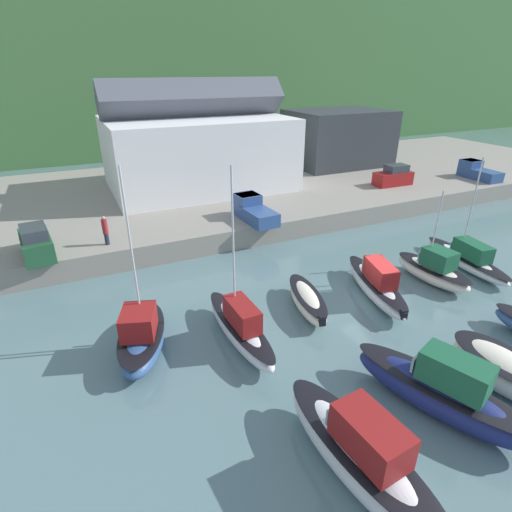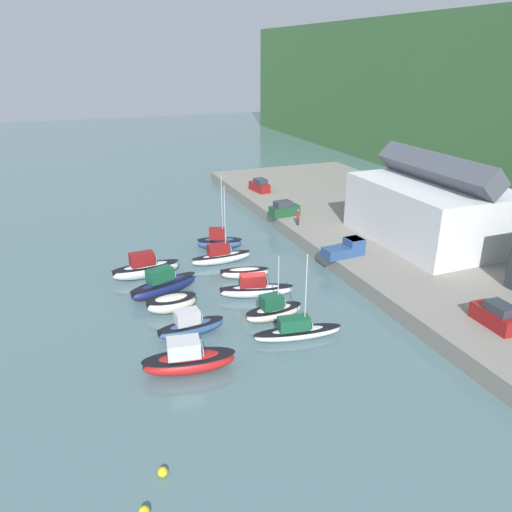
{
  "view_description": "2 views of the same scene",
  "coord_description": "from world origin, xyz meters",
  "px_view_note": "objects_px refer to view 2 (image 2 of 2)",
  "views": [
    {
      "loc": [
        -15.63,
        -16.31,
        13.2
      ],
      "look_at": [
        -4.82,
        6.6,
        1.25
      ],
      "focal_mm": 28.0,
      "sensor_mm": 36.0,
      "label": 1
    },
    {
      "loc": [
        42.79,
        -16.36,
        22.99
      ],
      "look_at": [
        -4.69,
        2.41,
        2.19
      ],
      "focal_mm": 35.0,
      "sensor_mm": 36.0,
      "label": 2
    }
  ],
  "objects_px": {
    "moored_boat_5": "(297,331)",
    "moored_boat_9": "(190,326)",
    "parked_car_3": "(496,316)",
    "moored_boat_1": "(221,256)",
    "moored_boat_3": "(256,289)",
    "moored_boat_2": "(244,273)",
    "mooring_buoy_0": "(144,512)",
    "moored_boat_6": "(146,268)",
    "parked_car_0": "(284,209)",
    "moored_boat_8": "(172,303)",
    "person_on_quay": "(298,217)",
    "dog_on_quay": "(284,200)",
    "moored_boat_0": "(219,241)",
    "moored_boat_4": "(273,310)",
    "moored_boat_7": "(163,285)",
    "mooring_buoy_1": "(163,472)",
    "pickup_truck_0": "(347,248)",
    "parked_car_2": "(260,186)",
    "moored_boat_10": "(188,360)"
  },
  "relations": [
    {
      "from": "moored_boat_5",
      "to": "moored_boat_9",
      "type": "bearing_deg",
      "value": -106.62
    },
    {
      "from": "parked_car_3",
      "to": "moored_boat_1",
      "type": "bearing_deg",
      "value": 124.74
    },
    {
      "from": "moored_boat_3",
      "to": "moored_boat_2",
      "type": "bearing_deg",
      "value": -171.34
    },
    {
      "from": "moored_boat_1",
      "to": "mooring_buoy_0",
      "type": "height_order",
      "value": "moored_boat_1"
    },
    {
      "from": "moored_boat_6",
      "to": "parked_car_0",
      "type": "xyz_separation_m",
      "value": [
        -10.2,
        21.35,
        1.49
      ]
    },
    {
      "from": "moored_boat_8",
      "to": "parked_car_0",
      "type": "distance_m",
      "value": 27.91
    },
    {
      "from": "moored_boat_2",
      "to": "person_on_quay",
      "type": "relative_size",
      "value": 2.6
    },
    {
      "from": "moored_boat_3",
      "to": "moored_boat_8",
      "type": "bearing_deg",
      "value": -75.57
    },
    {
      "from": "moored_boat_9",
      "to": "dog_on_quay",
      "type": "height_order",
      "value": "moored_boat_9"
    },
    {
      "from": "moored_boat_0",
      "to": "dog_on_quay",
      "type": "relative_size",
      "value": 11.05
    },
    {
      "from": "moored_boat_4",
      "to": "moored_boat_1",
      "type": "bearing_deg",
      "value": 177.8
    },
    {
      "from": "moored_boat_8",
      "to": "moored_boat_3",
      "type": "bearing_deg",
      "value": 87.0
    },
    {
      "from": "moored_boat_5",
      "to": "moored_boat_8",
      "type": "relative_size",
      "value": 1.63
    },
    {
      "from": "moored_boat_7",
      "to": "dog_on_quay",
      "type": "distance_m",
      "value": 31.08
    },
    {
      "from": "moored_boat_3",
      "to": "dog_on_quay",
      "type": "height_order",
      "value": "moored_boat_3"
    },
    {
      "from": "moored_boat_5",
      "to": "mooring_buoy_1",
      "type": "xyz_separation_m",
      "value": [
        10.86,
        -13.98,
        -0.45
      ]
    },
    {
      "from": "moored_boat_6",
      "to": "mooring_buoy_0",
      "type": "xyz_separation_m",
      "value": [
        30.78,
        -5.54,
        -0.8
      ]
    },
    {
      "from": "moored_boat_2",
      "to": "moored_boat_4",
      "type": "distance_m",
      "value": 9.57
    },
    {
      "from": "moored_boat_8",
      "to": "person_on_quay",
      "type": "bearing_deg",
      "value": 123.15
    },
    {
      "from": "moored_boat_7",
      "to": "pickup_truck_0",
      "type": "distance_m",
      "value": 20.85
    },
    {
      "from": "parked_car_2",
      "to": "pickup_truck_0",
      "type": "bearing_deg",
      "value": -100.92
    },
    {
      "from": "moored_boat_2",
      "to": "parked_car_3",
      "type": "distance_m",
      "value": 25.23
    },
    {
      "from": "moored_boat_7",
      "to": "moored_boat_9",
      "type": "distance_m",
      "value": 8.72
    },
    {
      "from": "moored_boat_2",
      "to": "parked_car_2",
      "type": "relative_size",
      "value": 1.26
    },
    {
      "from": "moored_boat_8",
      "to": "parked_car_2",
      "type": "height_order",
      "value": "parked_car_2"
    },
    {
      "from": "moored_boat_5",
      "to": "moored_boat_10",
      "type": "xyz_separation_m",
      "value": [
        1.27,
        -9.95,
        0.3
      ]
    },
    {
      "from": "moored_boat_1",
      "to": "mooring_buoy_1",
      "type": "height_order",
      "value": "moored_boat_1"
    },
    {
      "from": "moored_boat_7",
      "to": "moored_boat_2",
      "type": "bearing_deg",
      "value": 75.27
    },
    {
      "from": "parked_car_0",
      "to": "mooring_buoy_1",
      "type": "height_order",
      "value": "parked_car_0"
    },
    {
      "from": "parked_car_3",
      "to": "pickup_truck_0",
      "type": "xyz_separation_m",
      "value": [
        -18.31,
        -3.37,
        -0.1
      ]
    },
    {
      "from": "mooring_buoy_0",
      "to": "mooring_buoy_1",
      "type": "distance_m",
      "value": 2.77
    },
    {
      "from": "mooring_buoy_0",
      "to": "person_on_quay",
      "type": "bearing_deg",
      "value": 143.65
    },
    {
      "from": "mooring_buoy_1",
      "to": "moored_boat_1",
      "type": "bearing_deg",
      "value": 156.01
    },
    {
      "from": "moored_boat_10",
      "to": "parked_car_2",
      "type": "relative_size",
      "value": 1.71
    },
    {
      "from": "moored_boat_2",
      "to": "moored_boat_5",
      "type": "bearing_deg",
      "value": 12.74
    },
    {
      "from": "moored_boat_2",
      "to": "dog_on_quay",
      "type": "xyz_separation_m",
      "value": [
        -20.05,
        13.94,
        1.49
      ]
    },
    {
      "from": "moored_boat_7",
      "to": "parked_car_0",
      "type": "distance_m",
      "value": 25.44
    },
    {
      "from": "mooring_buoy_0",
      "to": "pickup_truck_0",
      "type": "bearing_deg",
      "value": 132.28
    },
    {
      "from": "moored_boat_0",
      "to": "pickup_truck_0",
      "type": "xyz_separation_m",
      "value": [
        11.52,
        11.5,
        1.52
      ]
    },
    {
      "from": "parked_car_2",
      "to": "mooring_buoy_1",
      "type": "bearing_deg",
      "value": -125.57
    },
    {
      "from": "moored_boat_0",
      "to": "pickup_truck_0",
      "type": "bearing_deg",
      "value": 64.07
    },
    {
      "from": "moored_boat_1",
      "to": "moored_boat_5",
      "type": "height_order",
      "value": "moored_boat_1"
    },
    {
      "from": "moored_boat_6",
      "to": "moored_boat_0",
      "type": "bearing_deg",
      "value": 113.63
    },
    {
      "from": "parked_car_2",
      "to": "dog_on_quay",
      "type": "xyz_separation_m",
      "value": [
        8.08,
        0.79,
        -0.46
      ]
    },
    {
      "from": "moored_boat_0",
      "to": "moored_boat_10",
      "type": "xyz_separation_m",
      "value": [
        24.38,
        -10.25,
        0.07
      ]
    },
    {
      "from": "moored_boat_6",
      "to": "moored_boat_10",
      "type": "distance_m",
      "value": 18.86
    },
    {
      "from": "person_on_quay",
      "to": "moored_boat_8",
      "type": "bearing_deg",
      "value": -54.64
    },
    {
      "from": "moored_boat_3",
      "to": "moored_boat_4",
      "type": "xyz_separation_m",
      "value": [
        4.82,
        -0.12,
        -0.01
      ]
    },
    {
      "from": "moored_boat_0",
      "to": "moored_boat_3",
      "type": "relative_size",
      "value": 1.23
    },
    {
      "from": "moored_boat_5",
      "to": "person_on_quay",
      "type": "xyz_separation_m",
      "value": [
        -23.34,
        11.43,
        2.03
      ]
    }
  ]
}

